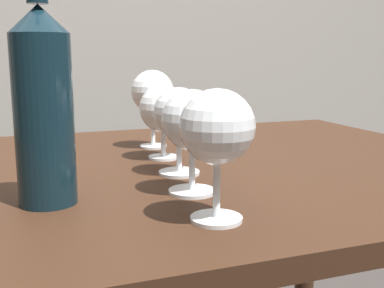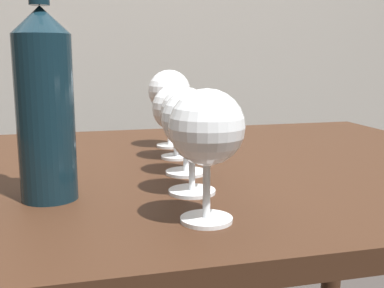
{
  "view_description": "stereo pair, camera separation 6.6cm",
  "coord_description": "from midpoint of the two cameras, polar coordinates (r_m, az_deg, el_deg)",
  "views": [
    {
      "loc": [
        -0.18,
        -0.79,
        0.97
      ],
      "look_at": [
        0.04,
        -0.18,
        0.85
      ],
      "focal_mm": 44.71,
      "sensor_mm": 36.0,
      "label": 1
    },
    {
      "loc": [
        -0.12,
        -0.81,
        0.97
      ],
      "look_at": [
        0.04,
        -0.18,
        0.85
      ],
      "focal_mm": 44.71,
      "sensor_mm": 36.0,
      "label": 2
    }
  ],
  "objects": [
    {
      "name": "wine_glass_amber",
      "position": [
        0.88,
        -5.63,
        4.06
      ],
      "size": [
        0.09,
        0.09,
        0.14
      ],
      "color": "white",
      "rests_on": "dining_table"
    },
    {
      "name": "dining_table",
      "position": [
        0.86,
        -9.07,
        -9.38
      ],
      "size": [
        1.32,
        0.83,
        0.78
      ],
      "color": "#382114",
      "rests_on": "ground_plane"
    },
    {
      "name": "wine_glass_white",
      "position": [
        0.66,
        -2.89,
        2.54
      ],
      "size": [
        0.08,
        0.08,
        0.15
      ],
      "color": "white",
      "rests_on": "dining_table"
    },
    {
      "name": "wine_glass_pinot",
      "position": [
        0.54,
        -0.46,
        1.71
      ],
      "size": [
        0.09,
        0.09,
        0.16
      ],
      "color": "white",
      "rests_on": "dining_table"
    },
    {
      "name": "wine_bottle",
      "position": [
        0.64,
        -20.2,
        4.81
      ],
      "size": [
        0.07,
        0.07,
        0.35
      ],
      "color": "#0F232D",
      "rests_on": "dining_table"
    },
    {
      "name": "wine_glass_rose",
      "position": [
        0.99,
        -6.65,
        6.07
      ],
      "size": [
        0.09,
        0.09,
        0.16
      ],
      "color": "white",
      "rests_on": "dining_table"
    },
    {
      "name": "wine_glass_port",
      "position": [
        0.76,
        -4.05,
        3.43
      ],
      "size": [
        0.08,
        0.08,
        0.14
      ],
      "color": "white",
      "rests_on": "dining_table"
    }
  ]
}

